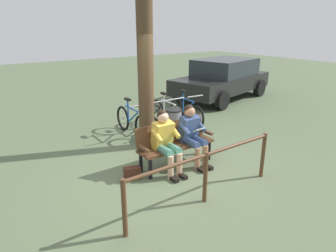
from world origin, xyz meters
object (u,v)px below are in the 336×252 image
(handbag, at_px, (132,173))
(litter_bin, at_px, (174,124))
(bicycle_green, at_px, (187,111))
(bicycle_purple, at_px, (168,114))
(bicycle_silver, at_px, (154,117))
(bench, at_px, (174,141))
(person_companion, at_px, (166,139))
(bicycle_blue, at_px, (132,122))
(tree_trunk, at_px, (145,58))
(person_reading, at_px, (192,132))
(parked_car, at_px, (223,78))

(handbag, xyz_separation_m, litter_bin, (-1.83, -1.28, 0.25))
(bicycle_green, xyz_separation_m, bicycle_purple, (0.62, -0.05, 0.00))
(litter_bin, height_order, bicycle_silver, bicycle_silver)
(bench, xyz_separation_m, bicycle_green, (-1.81, -1.94, -0.15))
(bench, distance_m, person_companion, 0.39)
(bench, bearing_deg, handbag, 4.59)
(handbag, distance_m, bicycle_blue, 2.32)
(bench, xyz_separation_m, bicycle_blue, (-0.07, -1.94, -0.15))
(litter_bin, bearing_deg, tree_trunk, 2.95)
(handbag, bearing_deg, litter_bin, -144.99)
(tree_trunk, bearing_deg, bench, 87.71)
(bench, xyz_separation_m, person_companion, (0.32, 0.17, 0.16))
(person_companion, relative_size, bicycle_silver, 0.71)
(bicycle_purple, bearing_deg, person_companion, -34.75)
(handbag, relative_size, litter_bin, 0.40)
(bicycle_green, bearing_deg, tree_trunk, -60.44)
(bicycle_green, bearing_deg, person_reading, -30.14)
(litter_bin, distance_m, bicycle_silver, 0.80)
(tree_trunk, bearing_deg, handbag, 49.79)
(tree_trunk, bearing_deg, bicycle_purple, -143.61)
(person_reading, xyz_separation_m, bicycle_green, (-1.49, -2.10, -0.31))
(handbag, relative_size, bicycle_silver, 0.18)
(handbag, distance_m, litter_bin, 2.25)
(litter_bin, bearing_deg, person_companion, 49.79)
(tree_trunk, height_order, bicycle_purple, tree_trunk)
(handbag, height_order, bicycle_blue, bicycle_blue)
(bicycle_purple, xyz_separation_m, parked_car, (-3.65, -1.68, 0.41))
(person_companion, height_order, bicycle_purple, person_companion)
(handbag, distance_m, bicycle_purple, 3.04)
(bicycle_blue, relative_size, parked_car, 0.37)
(litter_bin, height_order, parked_car, parked_car)
(handbag, height_order, parked_car, parked_car)
(person_companion, bearing_deg, litter_bin, -131.27)
(person_companion, height_order, bicycle_green, person_companion)
(person_companion, bearing_deg, person_reading, 179.95)
(person_reading, bearing_deg, litter_bin, -111.63)
(bicycle_purple, relative_size, bicycle_silver, 1.00)
(tree_trunk, distance_m, bicycle_silver, 1.98)
(bench, bearing_deg, litter_bin, -126.00)
(litter_bin, distance_m, bicycle_purple, 0.89)
(bench, bearing_deg, parked_car, -143.94)
(person_companion, distance_m, tree_trunk, 1.91)
(bicycle_silver, height_order, parked_car, parked_car)
(bicycle_purple, height_order, parked_car, parked_car)
(bench, height_order, litter_bin, bench)
(bicycle_green, height_order, bicycle_silver, same)
(bench, xyz_separation_m, person_reading, (-0.32, 0.16, 0.16))
(bicycle_blue, bearing_deg, bicycle_silver, 93.69)
(person_companion, height_order, bicycle_blue, person_companion)
(bicycle_blue, distance_m, parked_car, 5.09)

